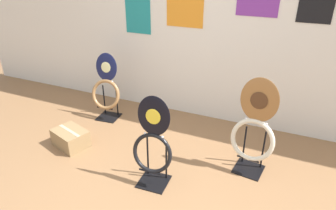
{
  "coord_description": "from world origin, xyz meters",
  "views": [
    {
      "loc": [
        0.93,
        -1.46,
        1.99
      ],
      "look_at": [
        -0.24,
        1.19,
        0.55
      ],
      "focal_mm": 32.0,
      "sensor_mm": 36.0,
      "label": 1
    }
  ],
  "objects_px": {
    "toilet_seat_display_jazz_black": "(153,145)",
    "toilet_seat_display_navy_moon": "(106,90)",
    "toilet_seat_display_woodgrain": "(254,130)",
    "storage_box": "(71,138)"
  },
  "relations": [
    {
      "from": "toilet_seat_display_jazz_black",
      "to": "toilet_seat_display_navy_moon",
      "type": "distance_m",
      "value": 1.49
    },
    {
      "from": "toilet_seat_display_jazz_black",
      "to": "toilet_seat_display_navy_moon",
      "type": "relative_size",
      "value": 1.03
    },
    {
      "from": "toilet_seat_display_woodgrain",
      "to": "storage_box",
      "type": "distance_m",
      "value": 2.05
    },
    {
      "from": "toilet_seat_display_navy_moon",
      "to": "storage_box",
      "type": "relative_size",
      "value": 1.93
    },
    {
      "from": "toilet_seat_display_navy_moon",
      "to": "toilet_seat_display_woodgrain",
      "type": "relative_size",
      "value": 0.88
    },
    {
      "from": "toilet_seat_display_navy_moon",
      "to": "toilet_seat_display_woodgrain",
      "type": "xyz_separation_m",
      "value": [
        1.97,
        -0.37,
        0.08
      ]
    },
    {
      "from": "toilet_seat_display_navy_moon",
      "to": "storage_box",
      "type": "xyz_separation_m",
      "value": [
        -0.01,
        -0.75,
        -0.3
      ]
    },
    {
      "from": "toilet_seat_display_navy_moon",
      "to": "storage_box",
      "type": "bearing_deg",
      "value": -90.56
    },
    {
      "from": "toilet_seat_display_jazz_black",
      "to": "storage_box",
      "type": "xyz_separation_m",
      "value": [
        -1.17,
        0.18,
        -0.33
      ]
    },
    {
      "from": "toilet_seat_display_navy_moon",
      "to": "storage_box",
      "type": "distance_m",
      "value": 0.81
    }
  ]
}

